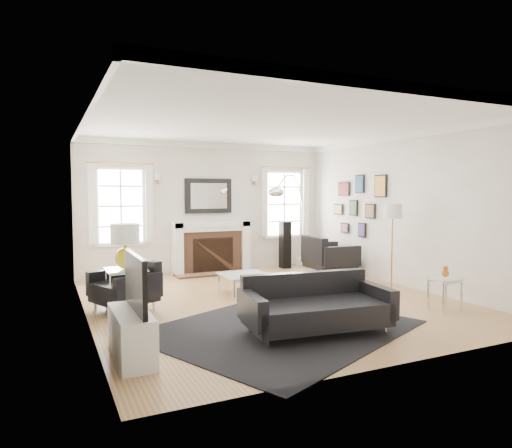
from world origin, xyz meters
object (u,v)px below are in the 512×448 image
armchair_left (128,287)px  arc_floor_lamp (291,218)px  fireplace (211,247)px  sofa (315,307)px  coffee_table (245,276)px  armchair_right (327,257)px  gourd_lamp (125,243)px

armchair_left → arc_floor_lamp: arc_floor_lamp is taller
fireplace → sofa: 4.56m
fireplace → arc_floor_lamp: arc_floor_lamp is taller
fireplace → armchair_left: 3.21m
sofa → arc_floor_lamp: bearing=64.8°
sofa → fireplace: bearing=86.8°
coffee_table → armchair_left: bearing=-175.6°
fireplace → armchair_right: fireplace is taller
armchair_left → gourd_lamp: (-0.04, -0.12, 0.67)m
sofa → armchair_right: (2.39, 3.29, 0.06)m
armchair_left → coffee_table: bearing=4.4°
fireplace → gourd_lamp: bearing=-131.1°
sofa → coffee_table: 2.31m
sofa → gourd_lamp: gourd_lamp is taller
sofa → armchair_right: size_ratio=1.82×
armchair_right → sofa: bearing=-126.0°
armchair_right → gourd_lamp: 4.54m
armchair_left → gourd_lamp: bearing=-109.9°
armchair_right → arc_floor_lamp: 1.14m
sofa → arc_floor_lamp: size_ratio=0.86×
fireplace → coffee_table: fireplace is taller
sofa → coffee_table: sofa is taller
coffee_table → arc_floor_lamp: arc_floor_lamp is taller
coffee_table → gourd_lamp: gourd_lamp is taller
fireplace → arc_floor_lamp: 1.82m
armchair_right → gourd_lamp: gourd_lamp is taller
fireplace → arc_floor_lamp: size_ratio=0.78×
coffee_table → arc_floor_lamp: size_ratio=0.36×
coffee_table → gourd_lamp: 2.14m
fireplace → armchair_left: size_ratio=1.55×
gourd_lamp → arc_floor_lamp: bearing=25.9°
armchair_right → coffee_table: 2.51m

